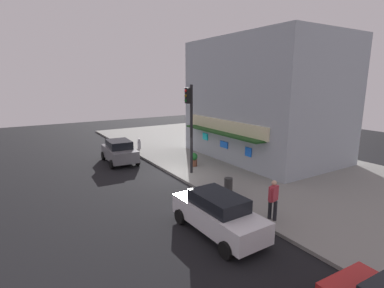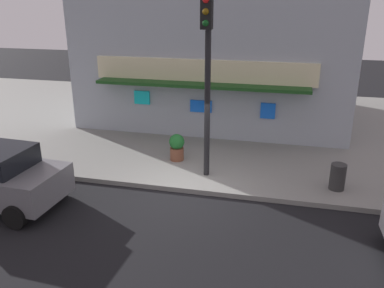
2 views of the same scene
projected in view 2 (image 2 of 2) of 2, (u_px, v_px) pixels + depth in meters
name	position (u px, v px, depth m)	size (l,w,h in m)	color
ground_plane	(185.00, 193.00, 12.12)	(58.71, 58.71, 0.00)	black
sidewalk	(222.00, 125.00, 18.26)	(39.14, 13.53, 0.15)	gray
corner_building	(221.00, 17.00, 18.24)	(11.24, 8.45, 9.00)	#9EA8B2
traffic_light	(207.00, 62.00, 11.68)	(0.32, 0.58, 5.67)	black
trash_can	(338.00, 177.00, 11.91)	(0.45, 0.45, 0.79)	#2D2D2D
potted_plant_by_doorway	(177.00, 147.00, 14.01)	(0.53, 0.53, 0.94)	brown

